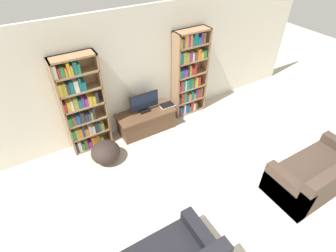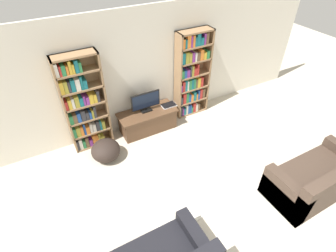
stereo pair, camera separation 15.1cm
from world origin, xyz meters
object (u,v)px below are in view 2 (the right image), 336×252
(bookshelf_left, at_px, (83,106))
(tv_stand, at_px, (148,120))
(laptop, at_px, (169,105))
(bookshelf_right, at_px, (191,75))
(beanbag_ottoman, at_px, (106,150))
(couch_right_sofa, at_px, (316,180))
(television, at_px, (146,102))

(bookshelf_left, bearing_deg, tv_stand, -6.82)
(bookshelf_left, distance_m, laptop, 1.88)
(bookshelf_right, relative_size, tv_stand, 1.57)
(beanbag_ottoman, bearing_deg, couch_right_sofa, -40.54)
(television, height_order, laptop, television)
(bookshelf_left, bearing_deg, laptop, -5.29)
(television, relative_size, beanbag_ottoman, 1.15)
(bookshelf_right, relative_size, television, 3.09)
(couch_right_sofa, xyz_separation_m, beanbag_ottoman, (-2.95, 2.53, -0.09))
(bookshelf_left, bearing_deg, television, -4.56)
(couch_right_sofa, relative_size, beanbag_ottoman, 2.93)
(bookshelf_left, distance_m, couch_right_sofa, 4.45)
(television, xyz_separation_m, laptop, (0.53, -0.07, -0.22))
(laptop, distance_m, couch_right_sofa, 3.23)
(bookshelf_left, height_order, television, bookshelf_left)
(tv_stand, xyz_separation_m, couch_right_sofa, (1.83, -2.97, 0.05))
(bookshelf_right, xyz_separation_m, couch_right_sofa, (0.63, -3.12, -0.71))
(laptop, relative_size, beanbag_ottoman, 0.58)
(television, relative_size, laptop, 1.98)
(tv_stand, bearing_deg, beanbag_ottoman, -158.56)
(television, bearing_deg, tv_stand, -90.00)
(tv_stand, bearing_deg, bookshelf_left, 173.18)
(laptop, xyz_separation_m, beanbag_ottoman, (-1.66, -0.43, -0.29))
(tv_stand, bearing_deg, television, 90.00)
(bookshelf_left, distance_m, bookshelf_right, 2.47)
(laptop, relative_size, couch_right_sofa, 0.20)
(laptop, bearing_deg, couch_right_sofa, -66.34)
(bookshelf_left, height_order, laptop, bookshelf_left)
(tv_stand, relative_size, laptop, 3.90)
(tv_stand, relative_size, television, 1.97)
(tv_stand, bearing_deg, laptop, -1.57)
(laptop, bearing_deg, beanbag_ottoman, -165.52)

